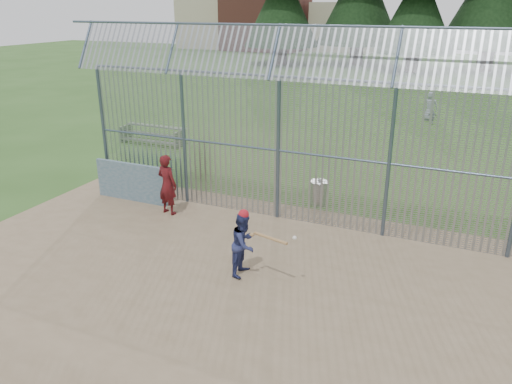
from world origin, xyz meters
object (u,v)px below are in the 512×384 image
at_px(dugout_wall, 132,182).
at_px(onlooker, 167,184).
at_px(bleacher, 152,134).
at_px(batter, 244,244).
at_px(trash_can, 319,192).

relative_size(dugout_wall, onlooker, 1.41).
distance_m(dugout_wall, bleacher, 6.85).
xyz_separation_m(batter, bleacher, (-8.49, 8.64, -0.34)).
bearing_deg(trash_can, onlooker, -146.73).
relative_size(trash_can, bleacher, 0.27).
height_order(trash_can, bleacher, trash_can).
height_order(dugout_wall, onlooker, onlooker).
xyz_separation_m(trash_can, bleacher, (-8.79, 3.88, 0.03)).
relative_size(batter, onlooker, 0.83).
bearing_deg(dugout_wall, trash_can, 20.99).
relative_size(batter, trash_can, 1.79).
distance_m(onlooker, bleacher, 8.11).
height_order(batter, trash_can, batter).
xyz_separation_m(dugout_wall, batter, (5.10, -2.69, 0.13)).
xyz_separation_m(dugout_wall, trash_can, (5.39, 2.07, -0.24)).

